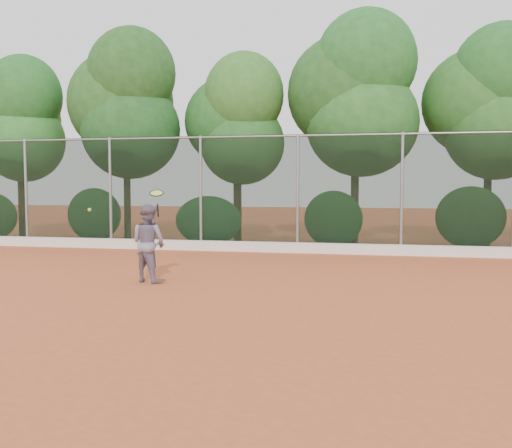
# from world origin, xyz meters

# --- Properties ---
(ground) EXTENTS (80.00, 80.00, 0.00)m
(ground) POSITION_xyz_m (0.00, 0.00, 0.00)
(ground) COLOR #BE552C
(ground) RESTS_ON ground
(concrete_curb) EXTENTS (24.00, 0.20, 0.30)m
(concrete_curb) POSITION_xyz_m (0.00, 6.82, 0.15)
(concrete_curb) COLOR silver
(concrete_curb) RESTS_ON ground
(tennis_player) EXTENTS (0.95, 0.85, 1.61)m
(tennis_player) POSITION_xyz_m (-2.31, 1.20, 0.81)
(tennis_player) COLOR slate
(tennis_player) RESTS_ON ground
(chainlink_fence) EXTENTS (24.09, 0.09, 3.50)m
(chainlink_fence) POSITION_xyz_m (-0.00, 7.00, 1.86)
(chainlink_fence) COLOR black
(chainlink_fence) RESTS_ON ground
(foliage_backdrop) EXTENTS (23.70, 3.63, 7.55)m
(foliage_backdrop) POSITION_xyz_m (-0.55, 8.98, 4.40)
(foliage_backdrop) COLOR #482F1B
(foliage_backdrop) RESTS_ON ground
(tennis_racket) EXTENTS (0.35, 0.34, 0.56)m
(tennis_racket) POSITION_xyz_m (-2.06, 1.04, 1.80)
(tennis_racket) COLOR black
(tennis_racket) RESTS_ON ground
(tennis_ball_in_flight) EXTENTS (0.07, 0.07, 0.07)m
(tennis_ball_in_flight) POSITION_xyz_m (-3.56, 1.07, 1.49)
(tennis_ball_in_flight) COLOR yellow
(tennis_ball_in_flight) RESTS_ON ground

